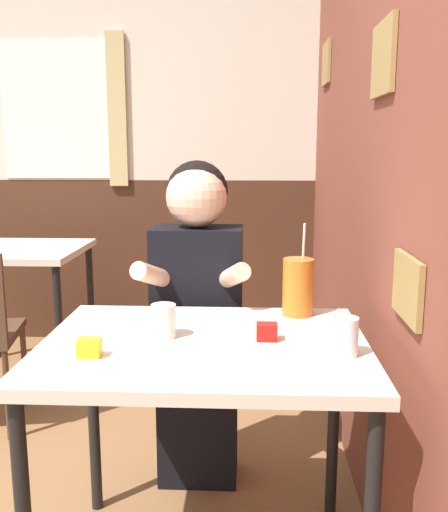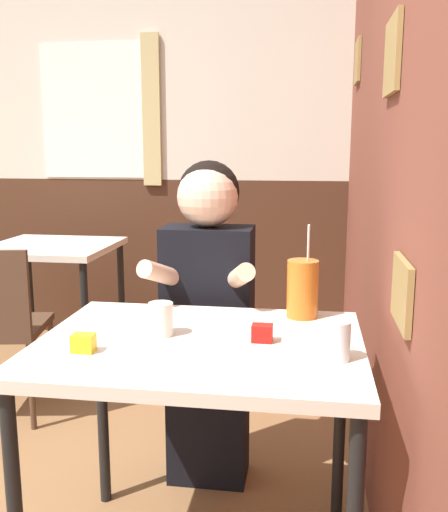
{
  "view_description": "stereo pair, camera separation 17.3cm",
  "coord_description": "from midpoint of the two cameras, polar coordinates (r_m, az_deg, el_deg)",
  "views": [
    {
      "loc": [
        0.94,
        -1.16,
        1.31
      ],
      "look_at": [
        0.86,
        0.55,
        0.99
      ],
      "focal_mm": 40.0,
      "sensor_mm": 36.0,
      "label": 1
    },
    {
      "loc": [
        1.11,
        -1.14,
        1.31
      ],
      "look_at": [
        0.86,
        0.55,
        0.99
      ],
      "focal_mm": 40.0,
      "sensor_mm": 36.0,
      "label": 2
    }
  ],
  "objects": [
    {
      "name": "brick_wall_right",
      "position": [
        2.48,
        11.35,
        11.49
      ],
      "size": [
        0.08,
        4.61,
        2.7
      ],
      "color": "brown",
      "rests_on": "ground_plane"
    },
    {
      "name": "back_wall",
      "position": [
        3.93,
        -12.89,
        11.19
      ],
      "size": [
        5.71,
        0.09,
        2.7
      ],
      "color": "beige",
      "rests_on": "ground_plane"
    },
    {
      "name": "main_table",
      "position": [
        1.69,
        -4.96,
        -11.07
      ],
      "size": [
        0.94,
        0.71,
        0.76
      ],
      "color": "beige",
      "rests_on": "ground_plane"
    },
    {
      "name": "background_table",
      "position": [
        3.43,
        -21.12,
        -0.87
      ],
      "size": [
        0.7,
        0.67,
        0.76
      ],
      "color": "beige",
      "rests_on": "ground_plane"
    },
    {
      "name": "person_seated",
      "position": [
        2.2,
        -4.94,
        -5.61
      ],
      "size": [
        0.42,
        0.42,
        1.27
      ],
      "color": "black",
      "rests_on": "ground_plane"
    },
    {
      "name": "cocktail_pitcher",
      "position": [
        1.89,
        4.81,
        -3.12
      ],
      "size": [
        0.1,
        0.1,
        0.31
      ],
      "color": "#C6661E",
      "rests_on": "main_table"
    },
    {
      "name": "glass_near_pitcher",
      "position": [
        1.54,
        8.88,
        -8.03
      ],
      "size": [
        0.07,
        0.07,
        0.11
      ],
      "color": "silver",
      "rests_on": "main_table"
    },
    {
      "name": "glass_center",
      "position": [
        1.69,
        -9.02,
        -6.48
      ],
      "size": [
        0.07,
        0.07,
        0.1
      ],
      "color": "silver",
      "rests_on": "main_table"
    },
    {
      "name": "condiment_ketchup",
      "position": [
        1.65,
        1.3,
        -7.64
      ],
      "size": [
        0.06,
        0.04,
        0.05
      ],
      "color": "#B7140F",
      "rests_on": "main_table"
    },
    {
      "name": "condiment_mustard",
      "position": [
        1.59,
        -16.42,
        -8.85
      ],
      "size": [
        0.06,
        0.04,
        0.05
      ],
      "color": "yellow",
      "rests_on": "main_table"
    }
  ]
}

